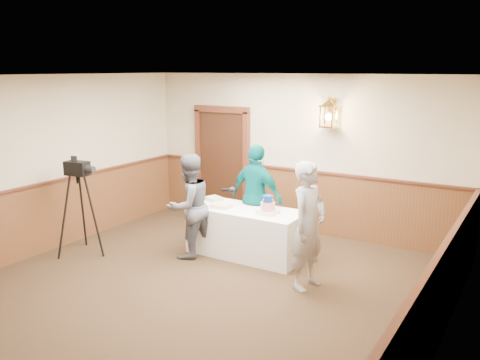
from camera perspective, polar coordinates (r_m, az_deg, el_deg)
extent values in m
plane|color=#322113|center=(6.62, -6.85, -13.52)|extent=(7.00, 7.00, 0.00)
cube|color=#BFB38F|center=(9.09, 6.64, 2.92)|extent=(6.00, 0.02, 2.80)
cube|color=#BFB38F|center=(8.31, -23.64, 1.06)|extent=(0.02, 7.00, 2.80)
cube|color=#BFB38F|center=(4.94, 21.45, -6.02)|extent=(0.02, 7.00, 2.80)
cube|color=white|center=(5.96, -7.55, 11.47)|extent=(6.00, 7.00, 0.02)
cube|color=brown|center=(9.25, 6.45, -2.30)|extent=(5.98, 0.04, 1.10)
cube|color=brown|center=(8.49, -23.06, -4.58)|extent=(0.04, 6.98, 1.10)
cube|color=brown|center=(5.26, 20.47, -14.81)|extent=(0.04, 6.98, 1.10)
cube|color=#502415|center=(9.11, 6.50, 1.15)|extent=(5.98, 0.07, 0.04)
cube|color=black|center=(9.87, -2.00, 1.69)|extent=(1.00, 0.06, 2.10)
cube|color=white|center=(8.01, 0.75, -5.86)|extent=(1.80, 0.80, 0.75)
cube|color=beige|center=(7.65, 3.14, -3.60)|extent=(0.31, 0.31, 0.05)
cylinder|color=red|center=(7.63, 3.15, -2.94)|extent=(0.22, 0.22, 0.13)
cylinder|color=navy|center=(7.60, 3.16, -2.12)|extent=(0.15, 0.15, 0.10)
cube|color=#EBE58C|center=(7.97, -2.10, -2.91)|extent=(0.29, 0.23, 0.06)
cube|color=#92C88D|center=(8.40, -2.92, -2.12)|extent=(0.32, 0.29, 0.06)
imported|color=#555660|center=(7.86, -5.75, -2.95)|extent=(0.79, 0.92, 1.62)
cylinder|color=black|center=(6.94, -1.49, -1.12)|extent=(0.22, 0.13, 0.09)
sphere|color=black|center=(6.83, -0.90, -1.13)|extent=(0.08, 0.08, 0.08)
imported|color=#9D9CA1|center=(6.78, 7.69, -5.09)|extent=(0.50, 0.68, 1.72)
imported|color=#035E5D|center=(8.21, 1.86, -1.91)|extent=(1.06, 0.59, 1.71)
cube|color=black|center=(8.20, -17.82, 1.26)|extent=(0.39, 0.26, 0.22)
cylinder|color=black|center=(8.06, -16.51, 1.15)|extent=(0.16, 0.13, 0.11)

